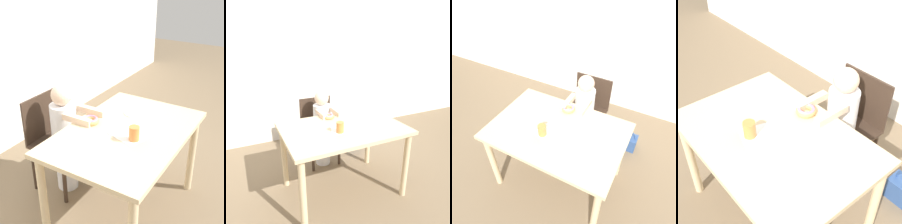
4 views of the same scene
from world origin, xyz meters
The scene contains 8 objects.
ground_plane centered at (0.00, 0.00, 0.00)m, with size 12.00×12.00×0.00m, color #7A664C.
dining_table centered at (0.00, 0.00, 0.66)m, with size 1.22×0.83×0.77m.
chair centered at (0.01, 0.72, 0.46)m, with size 0.43×0.41×0.86m.
child_figure centered at (0.01, 0.60, 0.52)m, with size 0.24×0.46×1.00m.
donut centered at (-0.04, 0.29, 0.79)m, with size 0.13×0.13×0.05m.
napkin centered at (0.01, -0.04, 0.77)m, with size 0.38×0.38×0.00m.
cup centered at (-0.09, -0.11, 0.82)m, with size 0.08×0.08×0.11m.
plate centered at (0.29, 0.08, 0.77)m, with size 0.17×0.17×0.01m.
Camera 4 is at (1.12, -0.80, 2.04)m, focal length 50.00 mm.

